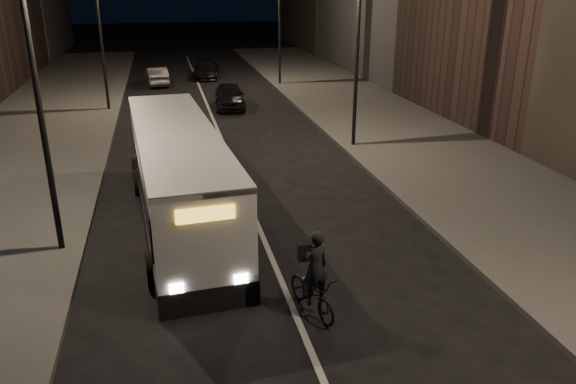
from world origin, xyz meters
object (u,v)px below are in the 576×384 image
cyclist_on_bicycle (313,285)px  streetlight_right_mid (352,23)px  streetlight_right_far (275,6)px  city_bus (178,172)px  car_near (230,96)px  streetlight_left_near (43,55)px  car_far (206,69)px  streetlight_left_far (103,13)px  car_mid (157,76)px

cyclist_on_bicycle → streetlight_right_mid: bearing=51.9°
streetlight_right_far → cyclist_on_bicycle: (-4.93, -28.40, -4.66)m
city_bus → car_near: size_ratio=2.69×
streetlight_left_near → car_far: size_ratio=1.81×
streetlight_right_mid → streetlight_left_near: bearing=-143.1°
city_bus → car_near: (3.51, 15.94, -0.90)m
car_near → streetlight_right_mid: bearing=-62.3°
streetlight_left_near → streetlight_left_far: bearing=90.0°
city_bus → cyclist_on_bicycle: (2.67, -5.92, -0.89)m
streetlight_right_far → car_mid: streetlight_right_far is taller
streetlight_right_mid → city_bus: streetlight_right_mid is taller
car_near → car_mid: size_ratio=1.05×
streetlight_right_far → streetlight_left_far: same height
streetlight_right_far → car_near: 9.02m
streetlight_right_far → car_mid: 9.65m
streetlight_left_far → car_near: 8.08m
car_far → cyclist_on_bicycle: bearing=-83.0°
streetlight_right_mid → streetlight_left_near: size_ratio=1.00×
cyclist_on_bicycle → car_far: 32.75m
car_near → car_far: bearing=96.7°
streetlight_left_far → car_near: streetlight_left_far is taller
city_bus → streetlight_left_near: bearing=-158.0°
car_mid → car_far: size_ratio=0.87×
cyclist_on_bicycle → car_far: cyclist_on_bicycle is taller
streetlight_left_near → city_bus: 5.08m
streetlight_right_far → streetlight_left_near: 26.26m
cyclist_on_bicycle → car_far: bearing=72.9°
streetlight_right_far → city_bus: (-7.60, -22.49, -3.76)m
city_bus → car_near: bearing=73.3°
cyclist_on_bicycle → car_mid: 30.52m
car_far → streetlight_right_mid: bearing=-69.7°
streetlight_left_near → streetlight_right_mid: bearing=36.9°
car_mid → car_far: car_far is taller
streetlight_right_far → car_near: size_ratio=1.98×
streetlight_left_near → car_near: (6.57, 17.46, -4.66)m
car_mid → car_far: bearing=-151.9°
city_bus → car_mid: 24.46m
car_near → streetlight_right_far: bearing=62.3°
car_near → car_far: size_ratio=0.91×
streetlight_left_near → cyclist_on_bicycle: streetlight_left_near is taller
cyclist_on_bicycle → car_near: cyclist_on_bicycle is taller
streetlight_right_far → city_bus: size_ratio=0.74×
city_bus → streetlight_left_far: bearing=96.2°
city_bus → car_mid: (-0.59, 24.43, -0.96)m
streetlight_right_far → streetlight_left_far: size_ratio=1.00×
streetlight_left_near → car_near: streetlight_left_near is taller
streetlight_right_mid → streetlight_left_far: size_ratio=1.00×
streetlight_right_mid → cyclist_on_bicycle: streetlight_right_mid is taller
streetlight_left_far → car_mid: size_ratio=2.09×
streetlight_right_mid → streetlight_right_far: size_ratio=1.00×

